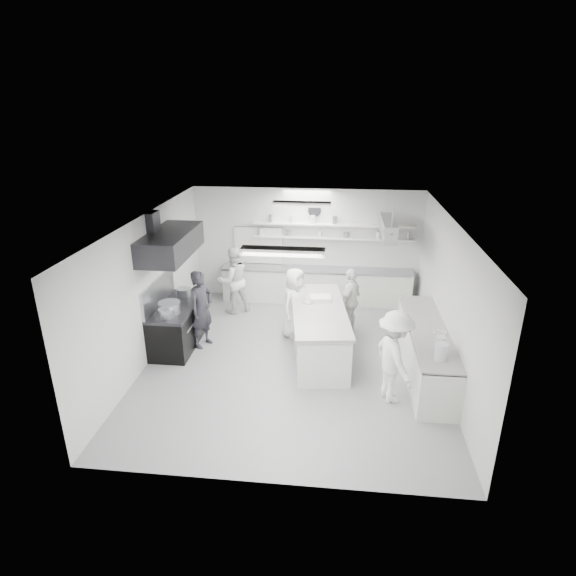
# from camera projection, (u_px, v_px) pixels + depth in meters

# --- Properties ---
(floor) EXTENTS (6.00, 7.00, 0.02)m
(floor) POSITION_uv_depth(u_px,v_px,m) (293.00, 360.00, 10.04)
(floor) COLOR gray
(floor) RESTS_ON ground
(ceiling) EXTENTS (6.00, 7.00, 0.02)m
(ceiling) POSITION_uv_depth(u_px,v_px,m) (294.00, 220.00, 8.93)
(ceiling) COLOR silver
(ceiling) RESTS_ON wall_back
(wall_back) EXTENTS (6.00, 0.04, 3.00)m
(wall_back) POSITION_uv_depth(u_px,v_px,m) (306.00, 245.00, 12.72)
(wall_back) COLOR silver
(wall_back) RESTS_ON floor
(wall_front) EXTENTS (6.00, 0.04, 3.00)m
(wall_front) POSITION_uv_depth(u_px,v_px,m) (268.00, 394.00, 6.25)
(wall_front) COLOR silver
(wall_front) RESTS_ON floor
(wall_left) EXTENTS (0.04, 7.00, 3.00)m
(wall_left) POSITION_uv_depth(u_px,v_px,m) (149.00, 288.00, 9.79)
(wall_left) COLOR silver
(wall_left) RESTS_ON floor
(wall_right) EXTENTS (0.04, 7.00, 3.00)m
(wall_right) POSITION_uv_depth(u_px,v_px,m) (448.00, 300.00, 9.19)
(wall_right) COLOR silver
(wall_right) RESTS_ON floor
(stove) EXTENTS (0.80, 1.80, 0.90)m
(stove) POSITION_uv_depth(u_px,v_px,m) (178.00, 326.00, 10.50)
(stove) COLOR black
(stove) RESTS_ON floor
(exhaust_hood) EXTENTS (0.85, 2.00, 0.50)m
(exhaust_hood) POSITION_uv_depth(u_px,v_px,m) (170.00, 243.00, 9.81)
(exhaust_hood) COLOR #252529
(exhaust_hood) RESTS_ON wall_left
(back_counter) EXTENTS (5.00, 0.60, 0.92)m
(back_counter) POSITION_uv_depth(u_px,v_px,m) (316.00, 285.00, 12.80)
(back_counter) COLOR silver
(back_counter) RESTS_ON floor
(shelf_lower) EXTENTS (4.20, 0.26, 0.04)m
(shelf_lower) POSITION_uv_depth(u_px,v_px,m) (333.00, 238.00, 12.44)
(shelf_lower) COLOR silver
(shelf_lower) RESTS_ON wall_back
(shelf_upper) EXTENTS (4.20, 0.26, 0.04)m
(shelf_upper) POSITION_uv_depth(u_px,v_px,m) (333.00, 225.00, 12.31)
(shelf_upper) COLOR silver
(shelf_upper) RESTS_ON wall_back
(pass_through_window) EXTENTS (1.30, 0.04, 1.00)m
(pass_through_window) POSITION_uv_depth(u_px,v_px,m) (258.00, 245.00, 12.85)
(pass_through_window) COLOR black
(pass_through_window) RESTS_ON wall_back
(wall_clock) EXTENTS (0.32, 0.05, 0.32)m
(wall_clock) POSITION_uv_depth(u_px,v_px,m) (314.00, 210.00, 12.32)
(wall_clock) COLOR silver
(wall_clock) RESTS_ON wall_back
(right_counter) EXTENTS (0.74, 3.30, 0.94)m
(right_counter) POSITION_uv_depth(u_px,v_px,m) (426.00, 351.00, 9.41)
(right_counter) COLOR silver
(right_counter) RESTS_ON floor
(pot_rack) EXTENTS (0.30, 1.60, 0.40)m
(pot_rack) POSITION_uv_depth(u_px,v_px,m) (388.00, 228.00, 11.21)
(pot_rack) COLOR #9FA1A7
(pot_rack) RESTS_ON ceiling
(light_fixture_front) EXTENTS (1.30, 0.25, 0.10)m
(light_fixture_front) POSITION_uv_depth(u_px,v_px,m) (283.00, 251.00, 7.29)
(light_fixture_front) COLOR silver
(light_fixture_front) RESTS_ON ceiling
(light_fixture_rear) EXTENTS (1.30, 0.25, 0.10)m
(light_fixture_rear) POSITION_uv_depth(u_px,v_px,m) (302.00, 204.00, 10.62)
(light_fixture_rear) COLOR silver
(light_fixture_rear) RESTS_ON ceiling
(prep_island) EXTENTS (1.37, 2.85, 1.01)m
(prep_island) POSITION_uv_depth(u_px,v_px,m) (318.00, 332.00, 10.11)
(prep_island) COLOR silver
(prep_island) RESTS_ON floor
(stove_pot) EXTENTS (0.46, 0.46, 0.29)m
(stove_pot) POSITION_uv_depth(u_px,v_px,m) (170.00, 309.00, 9.91)
(stove_pot) COLOR #9FA1A7
(stove_pot) RESTS_ON stove
(cook_stove) EXTENTS (0.64, 0.75, 1.74)m
(cook_stove) POSITION_uv_depth(u_px,v_px,m) (202.00, 309.00, 10.34)
(cook_stove) COLOR #24232A
(cook_stove) RESTS_ON floor
(cook_back) EXTENTS (1.06, 1.01, 1.73)m
(cook_back) POSITION_uv_depth(u_px,v_px,m) (233.00, 280.00, 12.04)
(cook_back) COLOR white
(cook_back) RESTS_ON floor
(cook_island_left) EXTENTS (0.84, 0.95, 1.64)m
(cook_island_left) POSITION_uv_depth(u_px,v_px,m) (295.00, 303.00, 10.78)
(cook_island_left) COLOR white
(cook_island_left) RESTS_ON floor
(cook_island_right) EXTENTS (0.73, 0.99, 1.56)m
(cook_island_right) POSITION_uv_depth(u_px,v_px,m) (350.00, 301.00, 11.02)
(cook_island_right) COLOR white
(cook_island_right) RESTS_ON floor
(cook_right) EXTENTS (1.01, 1.28, 1.74)m
(cook_right) POSITION_uv_depth(u_px,v_px,m) (394.00, 357.00, 8.42)
(cook_right) COLOR white
(cook_right) RESTS_ON floor
(bowl_island_a) EXTENTS (0.33, 0.33, 0.06)m
(bowl_island_a) POSITION_uv_depth(u_px,v_px,m) (308.00, 303.00, 10.24)
(bowl_island_a) COLOR #9FA1A7
(bowl_island_a) RESTS_ON prep_island
(bowl_island_b) EXTENTS (0.21, 0.21, 0.06)m
(bowl_island_b) POSITION_uv_depth(u_px,v_px,m) (330.00, 320.00, 9.43)
(bowl_island_b) COLOR silver
(bowl_island_b) RESTS_ON prep_island
(bowl_right) EXTENTS (0.30, 0.30, 0.06)m
(bowl_right) POSITION_uv_depth(u_px,v_px,m) (440.00, 334.00, 9.04)
(bowl_right) COLOR silver
(bowl_right) RESTS_ON right_counter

